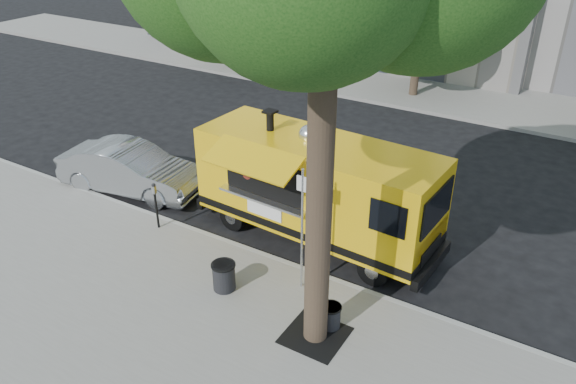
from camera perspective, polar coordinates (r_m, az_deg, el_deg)
name	(u,v)px	position (r m, az deg, el deg)	size (l,w,h in m)	color
ground	(280,240)	(14.88, -0.83, -4.90)	(120.00, 120.00, 0.00)	black
sidewalk	(179,327)	(12.34, -11.00, -13.34)	(60.00, 6.00, 0.15)	gray
curb	(260,255)	(14.19, -2.84, -6.42)	(60.00, 0.14, 0.16)	#999993
far_sidewalk	(440,95)	(26.18, 15.23, 9.53)	(60.00, 5.00, 0.15)	gray
tree_well	(315,335)	(11.84, 2.77, -14.33)	(1.20, 1.20, 0.02)	black
far_tree_b	(422,8)	(24.79, 13.50, 17.73)	(3.60, 3.60, 5.50)	#33261C
sign_post	(302,223)	(12.09, 1.45, -3.18)	(0.28, 0.06, 3.00)	silver
parking_meter	(155,200)	(15.11, -13.32, -0.82)	(0.11, 0.11, 1.33)	black
food_truck	(315,187)	(14.21, 2.77, 0.50)	(6.69, 3.23, 3.24)	yellow
sedan	(131,169)	(17.54, -15.69, 2.25)	(1.55, 4.45, 1.47)	#9EA0A4
trash_bin_left	(331,316)	(11.88, 4.37, -12.41)	(0.44, 0.44, 0.53)	black
trash_bin_right	(224,276)	(12.86, -6.53, -8.43)	(0.56, 0.56, 0.67)	black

